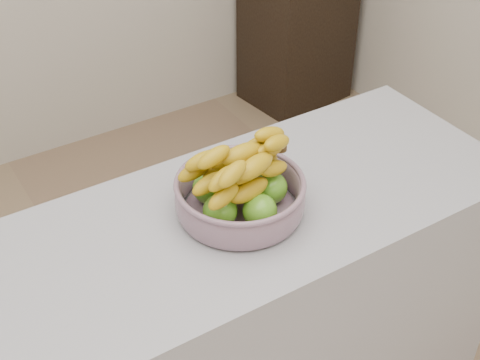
{
  "coord_description": "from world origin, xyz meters",
  "views": [
    {
      "loc": [
        -0.47,
        -1.01,
        2.0
      ],
      "look_at": [
        0.23,
        0.11,
        1.0
      ],
      "focal_mm": 50.0,
      "sensor_mm": 36.0,
      "label": 1
    }
  ],
  "objects": [
    {
      "name": "cabinet",
      "position": [
        1.65,
        1.78,
        0.48
      ],
      "size": [
        0.58,
        0.48,
        0.96
      ],
      "primitive_type": "cube",
      "rotation": [
        0.0,
        0.0,
        0.12
      ],
      "color": "black",
      "rests_on": "ground"
    },
    {
      "name": "fruit_bowl",
      "position": [
        0.23,
        0.11,
        0.97
      ],
      "size": [
        0.33,
        0.33,
        0.2
      ],
      "rotation": [
        0.0,
        0.0,
        0.07
      ],
      "color": "#8D95A9",
      "rests_on": "counter"
    }
  ]
}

